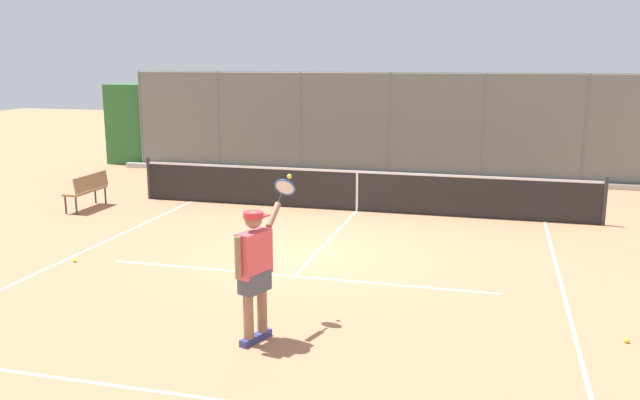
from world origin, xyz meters
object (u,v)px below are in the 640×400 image
at_px(tennis_ball_by_sideline, 75,261).
at_px(courtside_bench, 88,188).
at_px(tennis_ball_near_baseline, 627,340).
at_px(tennis_player, 255,265).

xyz_separation_m(tennis_ball_by_sideline, courtside_bench, (2.26, -3.85, 0.48)).
bearing_deg(tennis_ball_near_baseline, courtside_bench, -24.44).
distance_m(tennis_ball_near_baseline, tennis_ball_by_sideline, 8.92).
xyz_separation_m(tennis_player, tennis_ball_by_sideline, (4.27, -2.33, -0.97)).
height_order(tennis_player, tennis_ball_by_sideline, tennis_player).
distance_m(tennis_player, tennis_ball_near_baseline, 4.81).
bearing_deg(tennis_player, tennis_ball_near_baseline, -56.12).
xyz_separation_m(tennis_ball_near_baseline, courtside_bench, (11.10, -5.04, 0.48)).
bearing_deg(tennis_ball_by_sideline, tennis_player, 151.38).
bearing_deg(tennis_ball_near_baseline, tennis_ball_by_sideline, -7.68).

